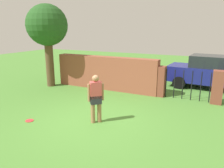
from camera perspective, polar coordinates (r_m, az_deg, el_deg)
name	(u,v)px	position (r m, az deg, el deg)	size (l,w,h in m)	color
ground_plane	(93,120)	(7.61, -4.91, -9.44)	(40.00, 40.00, 0.00)	#4C8433
brick_wall	(106,73)	(11.20, -1.70, 2.92)	(5.48, 0.50, 1.68)	brown
tree	(47,27)	(12.06, -16.61, 14.15)	(2.12, 2.12, 4.28)	brown
person	(96,97)	(7.14, -4.25, -3.33)	(0.43, 0.40, 1.62)	#9E704C
fence_gate	(187,84)	(10.05, 19.11, -0.04)	(2.82, 0.44, 1.40)	brown
car	(210,72)	(12.36, 24.35, 2.83)	(4.31, 2.15, 1.72)	navy
frisbee_red	(29,121)	(8.04, -20.78, -8.95)	(0.27, 0.27, 0.02)	red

